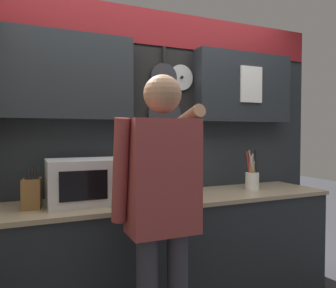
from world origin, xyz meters
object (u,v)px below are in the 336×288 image
microwave (89,181)px  utensil_crock (252,179)px  knife_block (32,193)px  person (162,200)px

microwave → utensil_crock: utensil_crock is taller
microwave → knife_block: (-0.35, 0.00, -0.05)m
knife_block → person: (0.65, -0.58, 0.01)m
knife_block → person: person is taller
utensil_crock → knife_block: bearing=-179.9°
knife_block → utensil_crock: size_ratio=0.80×
microwave → person: person is taller
knife_block → utensil_crock: (1.71, 0.00, -0.01)m
utensil_crock → microwave: bearing=-179.9°
microwave → person: 0.65m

